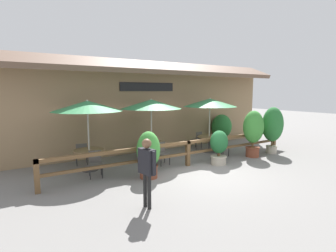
{
  "coord_description": "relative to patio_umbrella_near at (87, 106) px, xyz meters",
  "views": [
    {
      "loc": [
        -5.77,
        -6.72,
        2.78
      ],
      "look_at": [
        -0.65,
        1.43,
        1.52
      ],
      "focal_mm": 28.0,
      "sensor_mm": 36.0,
      "label": 1
    }
  ],
  "objects": [
    {
      "name": "patio_umbrella_far",
      "position": [
        5.51,
        -0.08,
        0.0
      ],
      "size": [
        2.42,
        2.42,
        2.51
      ],
      "color": "#B7B2A8",
      "rests_on": "ground"
    },
    {
      "name": "chair_near_streetside",
      "position": [
        -0.03,
        -0.83,
        -1.82
      ],
      "size": [
        0.5,
        0.5,
        0.85
      ],
      "rotation": [
        0.0,
        0.0,
        -0.22
      ],
      "color": "#514C47",
      "rests_on": "ground"
    },
    {
      "name": "building_facade",
      "position": [
        3.31,
        1.66,
        -0.12
      ],
      "size": [
        14.28,
        1.49,
        4.23
      ],
      "color": "#997A56",
      "rests_on": "ground"
    },
    {
      "name": "potted_plant_tall_tropical",
      "position": [
        4.41,
        -1.89,
        -1.57
      ],
      "size": [
        0.71,
        0.64,
        1.32
      ],
      "color": "#B7AD99",
      "rests_on": "ground"
    },
    {
      "name": "patio_umbrella_near",
      "position": [
        0.0,
        0.0,
        0.0
      ],
      "size": [
        2.42,
        2.42,
        2.51
      ],
      "color": "#B7B2A8",
      "rests_on": "ground"
    },
    {
      "name": "potted_plant_corner_fern",
      "position": [
        7.4,
        1.1,
        -1.41
      ],
      "size": [
        1.12,
        1.01,
        1.58
      ],
      "color": "#564C47",
      "rests_on": "ground"
    },
    {
      "name": "chair_middle_streetside",
      "position": [
        2.58,
        -0.71,
        -1.82
      ],
      "size": [
        0.42,
        0.42,
        0.85
      ],
      "rotation": [
        0.0,
        0.0,
        -0.01
      ],
      "color": "#514C47",
      "rests_on": "ground"
    },
    {
      "name": "chair_far_wallside",
      "position": [
        5.44,
        0.75,
        -1.82
      ],
      "size": [
        0.49,
        0.49,
        0.85
      ],
      "rotation": [
        0.0,
        0.0,
        3.31
      ],
      "color": "#514C47",
      "rests_on": "ground"
    },
    {
      "name": "dining_table_near",
      "position": [
        0.0,
        0.0,
        -1.69
      ],
      "size": [
        1.09,
        1.09,
        0.74
      ],
      "color": "olive",
      "rests_on": "ground"
    },
    {
      "name": "patio_railing",
      "position": [
        3.31,
        -1.4,
        -1.59
      ],
      "size": [
        10.4,
        0.14,
        0.95
      ],
      "color": "brown",
      "rests_on": "ground"
    },
    {
      "name": "potted_plant_broad_leaf",
      "position": [
        1.4,
        -1.85,
        -1.5
      ],
      "size": [
        0.78,
        0.7,
        1.53
      ],
      "color": "brown",
      "rests_on": "ground"
    },
    {
      "name": "chair_middle_wallside",
      "position": [
        2.53,
        0.8,
        -1.82
      ],
      "size": [
        0.47,
        0.47,
        0.85
      ],
      "rotation": [
        0.0,
        0.0,
        3.03
      ],
      "color": "#514C47",
      "rests_on": "ground"
    },
    {
      "name": "chair_near_wallside",
      "position": [
        -0.07,
        0.82,
        -1.82
      ],
      "size": [
        0.49,
        0.49,
        0.85
      ],
      "rotation": [
        0.0,
        0.0,
        2.95
      ],
      "color": "#514C47",
      "rests_on": "ground"
    },
    {
      "name": "pedestrian",
      "position": [
        0.32,
        -3.81,
        -1.2
      ],
      "size": [
        0.27,
        0.59,
        1.69
      ],
      "rotation": [
        0.0,
        0.0,
        -1.42
      ],
      "color": "black",
      "rests_on": "ground"
    },
    {
      "name": "dining_table_far",
      "position": [
        5.51,
        -0.08,
        -1.69
      ],
      "size": [
        1.09,
        1.09,
        0.74
      ],
      "color": "olive",
      "rests_on": "ground"
    },
    {
      "name": "dining_table_middle",
      "position": [
        2.54,
        0.05,
        -1.69
      ],
      "size": [
        1.09,
        1.09,
        0.74
      ],
      "color": "olive",
      "rests_on": "ground"
    },
    {
      "name": "ground_plane",
      "position": [
        3.31,
        -2.45,
        -2.29
      ],
      "size": [
        60.0,
        60.0,
        0.0
      ],
      "primitive_type": "plane",
      "color": "slate"
    },
    {
      "name": "potted_plant_entrance_palm",
      "position": [
        6.49,
        -1.76,
        -1.13
      ],
      "size": [
        0.91,
        0.82,
        1.99
      ],
      "color": "brown",
      "rests_on": "ground"
    },
    {
      "name": "patio_umbrella_middle",
      "position": [
        2.54,
        0.05,
        0.0
      ],
      "size": [
        2.42,
        2.42,
        2.51
      ],
      "color": "#B7B2A8",
      "rests_on": "ground"
    },
    {
      "name": "chair_far_streetside",
      "position": [
        5.51,
        -0.9,
        -1.82
      ],
      "size": [
        0.46,
        0.46,
        0.85
      ],
      "rotation": [
        0.0,
        0.0,
        -0.1
      ],
      "color": "#514C47",
      "rests_on": "ground"
    },
    {
      "name": "potted_plant_small_flowering",
      "position": [
        7.74,
        -1.79,
        -1.03
      ],
      "size": [
        0.98,
        0.88,
        2.1
      ],
      "color": "#B7AD99",
      "rests_on": "ground"
    }
  ]
}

